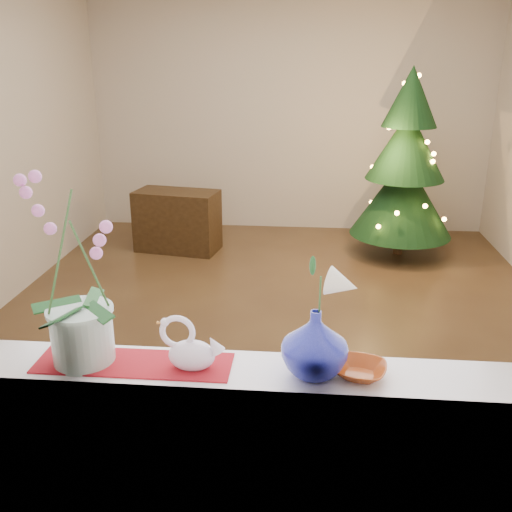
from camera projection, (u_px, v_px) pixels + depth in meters
The scene contains 15 objects.
ground at pixel (276, 316), 4.53m from camera, with size 5.00×5.00×0.00m, color #3B2718.
wall_back at pixel (290, 112), 6.43m from camera, with size 4.50×0.10×2.70m, color beige.
wall_front at pixel (233, 267), 1.74m from camera, with size 4.50×0.10×2.70m, color beige.
window_apron at pixel (238, 497), 2.08m from camera, with size 2.20×0.08×0.88m, color white.
windowsill at pixel (240, 374), 2.01m from camera, with size 2.20×0.26×0.04m, color white.
window_frame at pixel (233, 151), 1.65m from camera, with size 2.22×0.06×1.60m, color white, non-canonical shape.
runner at pixel (134, 363), 2.03m from camera, with size 0.70×0.20×0.01m, color maroon.
orchid_pot at pixel (75, 272), 1.94m from camera, with size 0.24×0.24×0.69m, color white, non-canonical shape.
swan at pixel (191, 344), 1.97m from camera, with size 0.23×0.10×0.19m, color silver, non-canonical shape.
blue_vase at pixel (315, 339), 1.92m from camera, with size 0.26×0.26×0.27m, color navy.
lily at pixel (318, 272), 1.84m from camera, with size 0.15×0.09×0.21m, color white, non-canonical shape.
paperweight at pixel (316, 370), 1.93m from camera, with size 0.06×0.06×0.06m, color silver.
amber_dish at pixel (360, 371), 1.95m from camera, with size 0.15×0.15×0.04m, color #8E360F.
xmas_tree at pixel (405, 164), 5.64m from camera, with size 1.02×1.02×1.87m, color black, non-canonical shape.
side_table at pixel (177, 221), 5.97m from camera, with size 0.85×0.42×0.63m, color black.
Camera 1 is at (0.22, -4.11, 1.96)m, focal length 40.00 mm.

